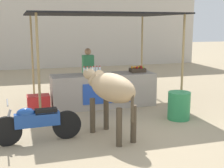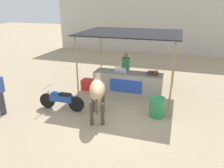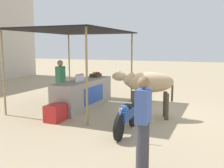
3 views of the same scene
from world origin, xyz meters
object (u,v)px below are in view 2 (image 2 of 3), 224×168
object	(u,v)px
fruit_crate	(153,73)
vendor_behind_counter	(126,70)
passerby_on_street	(0,93)
cooler_box	(88,84)
cow	(97,90)
stall_counter	(128,83)
water_barrel	(157,107)
motorcycle_parked	(61,99)

from	to	relation	value
fruit_crate	vendor_behind_counter	bearing A→B (deg)	152.65
vendor_behind_counter	passerby_on_street	bearing A→B (deg)	-132.16
cooler_box	cow	size ratio (longest dim) A/B	0.33
fruit_crate	cooler_box	world-z (taller)	fruit_crate
stall_counter	cooler_box	distance (m)	1.88
cow	stall_counter	bearing A→B (deg)	77.96
cow	passerby_on_street	size ratio (longest dim) A/B	1.11
water_barrel	passerby_on_street	xyz separation A→B (m)	(-5.40, -1.51, 0.50)
vendor_behind_counter	motorcycle_parked	world-z (taller)	vendor_behind_counter
cow	passerby_on_street	world-z (taller)	passerby_on_street
fruit_crate	cooler_box	bearing A→B (deg)	-177.10
water_barrel	motorcycle_parked	world-z (taller)	motorcycle_parked
fruit_crate	cow	world-z (taller)	cow
cooler_box	cow	xyz separation A→B (m)	(1.35, -2.33, 0.79)
vendor_behind_counter	water_barrel	world-z (taller)	vendor_behind_counter
water_barrel	passerby_on_street	world-z (taller)	passerby_on_street
cooler_box	stall_counter	bearing A→B (deg)	2.98
passerby_on_street	motorcycle_parked	bearing A→B (deg)	26.84
stall_counter	water_barrel	world-z (taller)	stall_counter
stall_counter	passerby_on_street	size ratio (longest dim) A/B	1.82
cooler_box	motorcycle_parked	xyz separation A→B (m)	(-0.19, -2.22, 0.19)
fruit_crate	passerby_on_street	size ratio (longest dim) A/B	0.27
fruit_crate	passerby_on_street	world-z (taller)	passerby_on_street
fruit_crate	motorcycle_parked	bearing A→B (deg)	-142.85
vendor_behind_counter	cow	size ratio (longest dim) A/B	0.90
fruit_crate	motorcycle_parked	world-z (taller)	fruit_crate
vendor_behind_counter	motorcycle_parked	xyz separation A→B (m)	(-1.76, -3.07, -0.42)
motorcycle_parked	passerby_on_street	world-z (taller)	passerby_on_street
fruit_crate	cow	bearing A→B (deg)	-122.63
cooler_box	motorcycle_parked	size ratio (longest dim) A/B	0.33
vendor_behind_counter	cow	xyz separation A→B (m)	(-0.23, -3.18, 0.18)
stall_counter	vendor_behind_counter	distance (m)	0.89
fruit_crate	vendor_behind_counter	size ratio (longest dim) A/B	0.27
cow	motorcycle_parked	world-z (taller)	cow
cooler_box	vendor_behind_counter	bearing A→B (deg)	28.32
cooler_box	cow	bearing A→B (deg)	-59.89
stall_counter	cooler_box	size ratio (longest dim) A/B	5.00
cooler_box	motorcycle_parked	bearing A→B (deg)	-94.82
stall_counter	vendor_behind_counter	xyz separation A→B (m)	(-0.29, 0.75, 0.37)
fruit_crate	water_barrel	distance (m)	1.97
water_barrel	cow	size ratio (longest dim) A/B	0.38
fruit_crate	water_barrel	size ratio (longest dim) A/B	0.63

